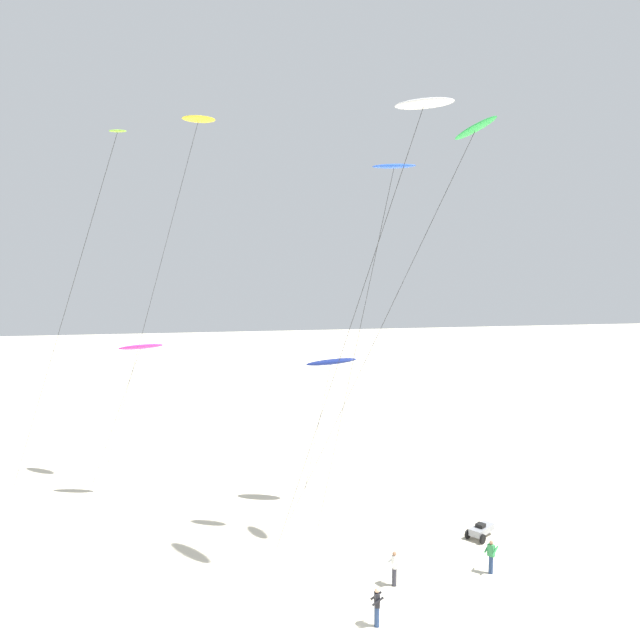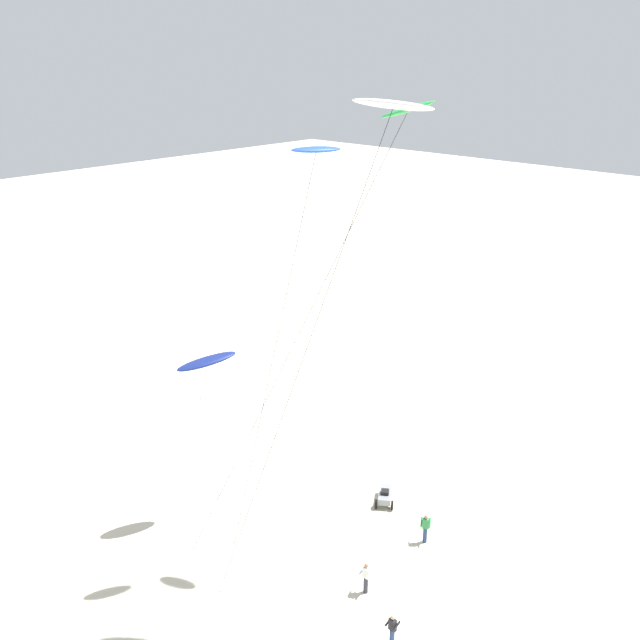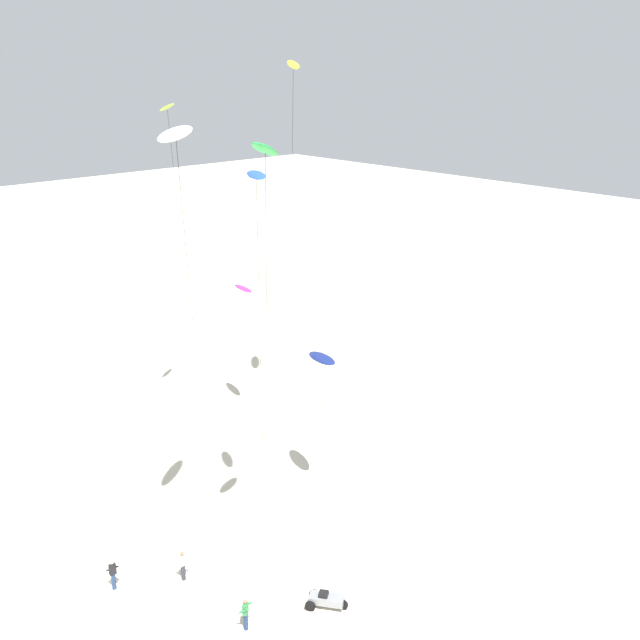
# 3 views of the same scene
# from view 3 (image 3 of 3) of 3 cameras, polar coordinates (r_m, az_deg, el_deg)

# --- Properties ---
(ground_plane) EXTENTS (260.00, 260.00, 0.00)m
(ground_plane) POSITION_cam_3_polar(r_m,az_deg,el_deg) (41.53, -18.63, -19.71)
(ground_plane) COLOR beige
(kite_navy) EXTENTS (3.36, 2.28, 9.57)m
(kite_navy) POSITION_cam_3_polar(r_m,az_deg,el_deg) (43.22, 0.13, -2.91)
(kite_navy) COLOR navy
(kite_navy) RESTS_ON ground
(kite_blue) EXTENTS (4.71, 3.55, 20.53)m
(kite_blue) POSITION_cam_3_polar(r_m,az_deg,el_deg) (35.12, -4.81, 10.34)
(kite_blue) COLOR blue
(kite_blue) RESTS_ON ground
(kite_lime) EXTENTS (8.73, 7.12, 22.75)m
(kite_lime) POSITION_cam_3_polar(r_m,az_deg,el_deg) (49.64, -11.27, 14.15)
(kite_lime) COLOR #8CD833
(kite_lime) RESTS_ON ground
(kite_green) EXTENTS (9.33, 7.70, 22.44)m
(kite_green) POSITION_cam_3_polar(r_m,az_deg,el_deg) (30.93, -4.14, 12.10)
(kite_green) COLOR green
(kite_green) RESTS_ON ground
(kite_yellow) EXTENTS (8.55, 6.78, 25.41)m
(kite_yellow) POSITION_cam_3_polar(r_m,az_deg,el_deg) (49.41, -2.02, 18.29)
(kite_yellow) COLOR yellow
(kite_yellow) RESTS_ON ground
(kite_magenta) EXTENTS (5.28, 3.70, 10.38)m
(kite_magenta) POSITION_cam_3_polar(r_m,az_deg,el_deg) (53.66, -5.79, 2.33)
(kite_magenta) COLOR #D8339E
(kite_magenta) RESTS_ON ground
(kite_white) EXTENTS (7.43, 6.33, 22.83)m
(kite_white) POSITION_cam_3_polar(r_m,az_deg,el_deg) (32.50, -10.77, 13.27)
(kite_white) COLOR white
(kite_white) RESTS_ON ground
(kite_flyer_nearest) EXTENTS (0.71, 0.72, 1.67)m
(kite_flyer_nearest) POSITION_cam_3_polar(r_m,az_deg,el_deg) (38.00, -5.62, -21.09)
(kite_flyer_nearest) COLOR navy
(kite_flyer_nearest) RESTS_ON ground
(kite_flyer_middle) EXTENTS (0.52, 0.55, 1.67)m
(kite_flyer_middle) POSITION_cam_3_polar(r_m,az_deg,el_deg) (41.24, -10.27, -17.64)
(kite_flyer_middle) COLOR #33333D
(kite_flyer_middle) RESTS_ON ground
(kite_flyer_furthest) EXTENTS (0.57, 0.59, 1.67)m
(kite_flyer_furthest) POSITION_cam_3_polar(r_m,az_deg,el_deg) (41.40, -15.28, -17.92)
(kite_flyer_furthest) COLOR navy
(kite_flyer_furthest) RESTS_ON ground
(beach_buggy) EXTENTS (2.02, 1.74, 0.82)m
(beach_buggy) POSITION_cam_3_polar(r_m,az_deg,el_deg) (39.33, 0.42, -20.24)
(beach_buggy) COLOR gray
(beach_buggy) RESTS_ON ground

